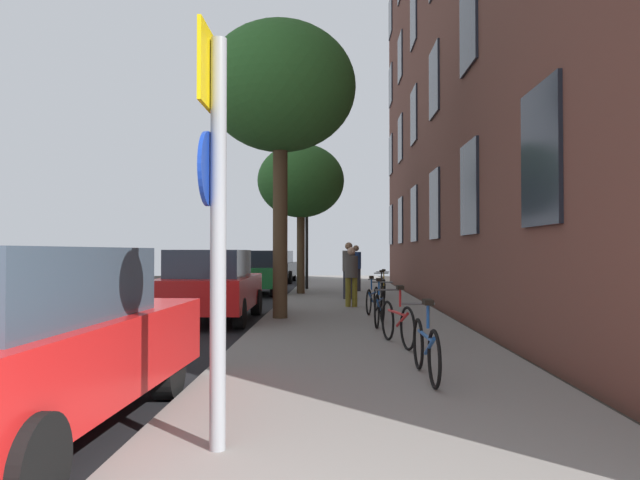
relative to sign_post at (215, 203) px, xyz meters
name	(u,v)px	position (x,y,z in m)	size (l,w,h in m)	color
ground_plane	(231,306)	(-2.11, 12.47, -1.96)	(41.80, 41.80, 0.00)	#332D28
road_asphalt	(159,306)	(-4.21, 12.47, -1.95)	(7.00, 38.00, 0.01)	black
sidewalk	(351,305)	(1.39, 12.47, -1.90)	(4.20, 38.00, 0.12)	gray
sign_post	(215,203)	(0.00, 0.00, 0.00)	(0.16, 0.60, 3.15)	gray
traffic_light	(304,231)	(-0.30, 18.54, 0.44)	(0.43, 0.24, 3.31)	black
tree_near	(280,89)	(-0.31, 8.56, 3.27)	(3.38, 3.38, 6.59)	#4C3823
tree_far	(301,181)	(-0.29, 16.14, 2.12)	(3.07, 3.07, 5.28)	#4C3823
bicycle_0	(426,347)	(1.96, 2.46, -1.48)	(0.42, 1.67, 0.93)	black
bicycle_1	(397,322)	(1.89, 4.86, -1.47)	(0.50, 1.65, 0.95)	black
bicycle_2	(380,307)	(1.80, 7.27, -1.47)	(0.48, 1.59, 0.95)	black
bicycle_3	(373,298)	(1.81, 9.66, -1.49)	(0.54, 1.57, 0.89)	black
bicycle_4	(381,291)	(2.22, 12.06, -1.47)	(0.42, 1.73, 0.95)	black
bicycle_5	(384,286)	(2.49, 14.46, -1.49)	(0.42, 1.64, 0.91)	black
pedestrian_0	(351,273)	(1.35, 11.22, -0.93)	(0.48, 0.48, 1.59)	olive
pedestrian_1	(349,267)	(1.35, 13.78, -0.83)	(0.54, 0.54, 1.76)	#26262D
pedestrian_2	(356,265)	(1.71, 17.34, -0.86)	(0.46, 0.46, 1.71)	#26262D
car_0	(14,343)	(-1.75, 0.41, -1.12)	(2.04, 4.50, 1.62)	red
car_1	(211,285)	(-1.89, 8.75, -1.12)	(1.93, 4.08, 1.62)	red
car_2	(256,272)	(-2.01, 17.08, -1.12)	(1.94, 4.21, 1.62)	#19662D
car_3	(275,266)	(-2.14, 25.41, -1.12)	(2.07, 4.58, 1.62)	black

